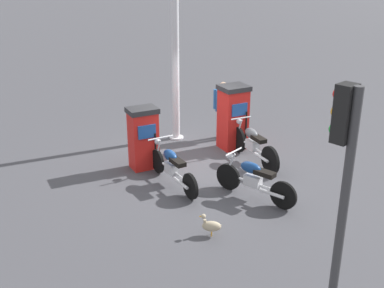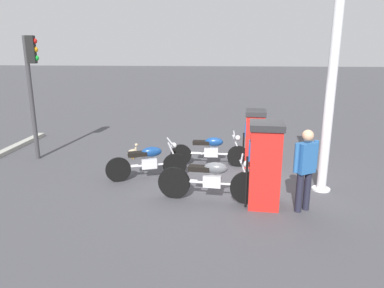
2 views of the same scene
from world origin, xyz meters
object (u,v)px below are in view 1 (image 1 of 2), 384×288
motorcycle_far_pump (253,144)px  attendant_person (223,107)px  motorcycle_near_pump (172,166)px  motorcycle_extra (254,178)px  canopy_support_pole (176,70)px  roadside_traffic_light (342,169)px  wandering_duck (211,226)px  fuel_pump_far (233,117)px  fuel_pump_near (143,138)px

motorcycle_far_pump → attendant_person: attendant_person is taller
motorcycle_near_pump → motorcycle_far_pump: size_ratio=0.96×
motorcycle_extra → canopy_support_pole: size_ratio=0.46×
motorcycle_far_pump → roadside_traffic_light: roadside_traffic_light is taller
motorcycle_near_pump → motorcycle_far_pump: motorcycle_far_pump is taller
wandering_duck → roadside_traffic_light: roadside_traffic_light is taller
motorcycle_extra → roadside_traffic_light: size_ratio=0.55×
attendant_person → wandering_duck: bearing=-35.9°
fuel_pump_far → motorcycle_near_pump: size_ratio=0.81×
roadside_traffic_light → wandering_duck: bearing=-176.0°
fuel_pump_near → roadside_traffic_light: roadside_traffic_light is taller
fuel_pump_far → canopy_support_pole: size_ratio=0.42×
fuel_pump_far → wandering_duck: (3.38, -2.81, -0.65)m
fuel_pump_near → motorcycle_far_pump: 2.68m
fuel_pump_near → motorcycle_near_pump: size_ratio=0.72×
fuel_pump_far → motorcycle_near_pump: (1.15, -2.42, -0.41)m
motorcycle_near_pump → motorcycle_far_pump: bearing=92.8°
fuel_pump_near → canopy_support_pole: (-1.38, 1.62, 1.17)m
motorcycle_extra → canopy_support_pole: bearing=175.4°
fuel_pump_far → motorcycle_extra: bearing=-26.1°
motorcycle_near_pump → wandering_duck: size_ratio=4.82×
fuel_pump_near → roadside_traffic_light: size_ratio=0.44×
fuel_pump_near → canopy_support_pole: canopy_support_pole is taller
wandering_duck → roadside_traffic_light: (2.65, 0.18, 2.12)m
motorcycle_extra → wandering_duck: 1.75m
roadside_traffic_light → motorcycle_extra: bearing=158.4°
motorcycle_far_pump → wandering_duck: 3.58m
roadside_traffic_light → canopy_support_pole: (-7.41, 1.68, -0.40)m
fuel_pump_far → canopy_support_pole: canopy_support_pole is taller
attendant_person → motorcycle_extra: bearing=-23.4°
fuel_pump_far → attendant_person: fuel_pump_far is taller
fuel_pump_far → wandering_duck: 4.45m
motorcycle_near_pump → canopy_support_pole: (-2.53, 1.48, 1.48)m
motorcycle_far_pump → canopy_support_pole: canopy_support_pole is taller
fuel_pump_near → roadside_traffic_light: (6.03, -0.06, 1.57)m
motorcycle_near_pump → roadside_traffic_light: size_ratio=0.62×
motorcycle_extra → roadside_traffic_light: 4.15m
motorcycle_near_pump → roadside_traffic_light: (4.88, -0.20, 1.88)m
wandering_duck → canopy_support_pole: size_ratio=0.11×
canopy_support_pole → motorcycle_far_pump: bearing=18.8°
attendant_person → canopy_support_pole: (-0.64, -1.12, 1.01)m
fuel_pump_far → motorcycle_far_pump: size_ratio=0.78×
fuel_pump_far → wandering_duck: bearing=-39.7°
motorcycle_near_pump → fuel_pump_far: bearing=115.5°
fuel_pump_far → motorcycle_near_pump: fuel_pump_far is taller
fuel_pump_far → motorcycle_extra: (2.59, -1.27, -0.41)m
fuel_pump_far → motorcycle_far_pump: 1.12m
motorcycle_near_pump → wandering_duck: (2.23, -0.39, -0.24)m
motorcycle_far_pump → wandering_duck: (2.34, -2.69, -0.26)m
motorcycle_far_pump → attendant_person: 1.85m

